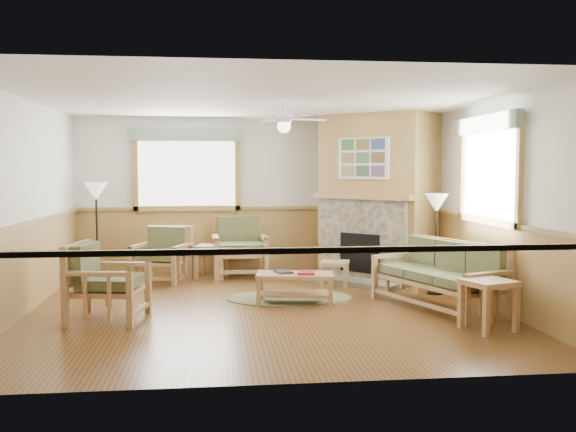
{
  "coord_description": "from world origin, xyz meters",
  "views": [
    {
      "loc": [
        -0.63,
        -8.26,
        1.81
      ],
      "look_at": [
        0.4,
        0.7,
        1.15
      ],
      "focal_mm": 40.0,
      "sensor_mm": 36.0,
      "label": 1
    }
  ],
  "objects": [
    {
      "name": "floor_lamp_right",
      "position": [
        2.55,
        0.65,
        0.73
      ],
      "size": [
        0.45,
        0.45,
        1.47
      ],
      "primitive_type": null,
      "rotation": [
        0.0,
        0.0,
        0.44
      ],
      "color": "black",
      "rests_on": "floor"
    },
    {
      "name": "end_table_sofa",
      "position": [
        2.42,
        -1.46,
        0.29
      ],
      "size": [
        0.64,
        0.63,
        0.57
      ],
      "primitive_type": null,
      "rotation": [
        0.0,
        0.0,
        0.32
      ],
      "color": "#A57B4D",
      "rests_on": "floor"
    },
    {
      "name": "ceiling_fan",
      "position": [
        0.3,
        0.3,
        2.66
      ],
      "size": [
        1.59,
        1.59,
        0.36
      ],
      "primitive_type": null,
      "rotation": [
        0.0,
        0.0,
        0.35
      ],
      "color": "white",
      "rests_on": "ceiling"
    },
    {
      "name": "armchair_left",
      "position": [
        -1.91,
        -0.46,
        0.46
      ],
      "size": [
        0.96,
        0.96,
        0.93
      ],
      "primitive_type": null,
      "rotation": [
        0.0,
        0.0,
        1.4
      ],
      "color": "#A57B4D",
      "rests_on": "floor"
    },
    {
      "name": "end_table_chairs",
      "position": [
        -0.68,
        2.41,
        0.28
      ],
      "size": [
        0.59,
        0.57,
        0.55
      ],
      "primitive_type": null,
      "rotation": [
        0.0,
        0.0,
        -0.24
      ],
      "color": "#A57B4D",
      "rests_on": "floor"
    },
    {
      "name": "fireplace",
      "position": [
        2.05,
        2.05,
        1.35
      ],
      "size": [
        3.11,
        3.11,
        2.7
      ],
      "primitive_type": null,
      "rotation": [
        0.0,
        0.0,
        -0.79
      ],
      "color": "olive",
      "rests_on": "floor"
    },
    {
      "name": "wainscot",
      "position": [
        0.0,
        0.0,
        0.55
      ],
      "size": [
        6.0,
        6.0,
        1.1
      ],
      "primitive_type": null,
      "color": "olive",
      "rests_on": "floor"
    },
    {
      "name": "book_dark",
      "position": [
        0.29,
        0.29,
        0.44
      ],
      "size": [
        0.26,
        0.31,
        0.03
      ],
      "primitive_type": "cube",
      "rotation": [
        0.0,
        0.0,
        0.23
      ],
      "color": "#282821",
      "rests_on": "coffee_table"
    },
    {
      "name": "armchair_back_left",
      "position": [
        -1.49,
        2.08,
        0.44
      ],
      "size": [
        1.0,
        1.0,
        0.88
      ],
      "primitive_type": null,
      "rotation": [
        0.0,
        0.0,
        -0.32
      ],
      "color": "#A57B4D",
      "rests_on": "floor"
    },
    {
      "name": "window_right",
      "position": [
        2.96,
        -0.2,
        2.53
      ],
      "size": [
        0.16,
        1.9,
        1.5
      ],
      "primitive_type": null,
      "color": "white",
      "rests_on": "wall_right"
    },
    {
      "name": "armchair_back_right",
      "position": [
        -0.21,
        2.55,
        0.5
      ],
      "size": [
        0.92,
        0.92,
        1.0
      ],
      "primitive_type": null,
      "rotation": [
        0.0,
        0.0,
        0.03
      ],
      "color": "#A57B4D",
      "rests_on": "floor"
    },
    {
      "name": "wall_left",
      "position": [
        -3.0,
        0.0,
        1.35
      ],
      "size": [
        0.02,
        6.0,
        2.7
      ],
      "primitive_type": "cube",
      "color": "silver",
      "rests_on": "floor"
    },
    {
      "name": "footstool",
      "position": [
        1.22,
        1.47,
        0.19
      ],
      "size": [
        0.54,
        0.54,
        0.38
      ],
      "primitive_type": null,
      "rotation": [
        0.0,
        0.0,
        -0.27
      ],
      "color": "#A57B4D",
      "rests_on": "floor"
    },
    {
      "name": "wall_back",
      "position": [
        0.0,
        3.0,
        1.35
      ],
      "size": [
        6.0,
        0.02,
        2.7
      ],
      "primitive_type": "cube",
      "color": "silver",
      "rests_on": "floor"
    },
    {
      "name": "braided_rug",
      "position": [
        0.41,
        0.59,
        0.01
      ],
      "size": [
        2.09,
        2.09,
        0.01
      ],
      "primitive_type": "cylinder",
      "rotation": [
        0.0,
        0.0,
        -0.22
      ],
      "color": "brown",
      "rests_on": "floor"
    },
    {
      "name": "floor",
      "position": [
        0.0,
        0.0,
        -0.01
      ],
      "size": [
        6.0,
        6.0,
        0.01
      ],
      "primitive_type": "cube",
      "color": "brown",
      "rests_on": "ground"
    },
    {
      "name": "book_red",
      "position": [
        0.59,
        0.17,
        0.44
      ],
      "size": [
        0.27,
        0.33,
        0.03
      ],
      "primitive_type": "cube",
      "rotation": [
        0.0,
        0.0,
        -0.17
      ],
      "color": "maroon",
      "rests_on": "coffee_table"
    },
    {
      "name": "coffee_table",
      "position": [
        0.44,
        0.22,
        0.21
      ],
      "size": [
        1.09,
        0.66,
        0.41
      ],
      "primitive_type": null,
      "rotation": [
        0.0,
        0.0,
        -0.15
      ],
      "color": "#A57B4D",
      "rests_on": "floor"
    },
    {
      "name": "floor_lamp_left",
      "position": [
        -2.55,
        2.48,
        0.8
      ],
      "size": [
        0.38,
        0.38,
        1.6
      ],
      "primitive_type": null,
      "rotation": [
        0.0,
        0.0,
        0.03
      ],
      "color": "black",
      "rests_on": "floor"
    },
    {
      "name": "ceiling",
      "position": [
        0.0,
        0.0,
        2.7
      ],
      "size": [
        6.0,
        6.0,
        0.01
      ],
      "primitive_type": "cube",
      "color": "white",
      "rests_on": "floor"
    },
    {
      "name": "wall_front",
      "position": [
        0.0,
        -3.0,
        1.35
      ],
      "size": [
        6.0,
        0.02,
        2.7
      ],
      "primitive_type": "cube",
      "color": "silver",
      "rests_on": "floor"
    },
    {
      "name": "wall_right",
      "position": [
        3.0,
        0.0,
        1.35
      ],
      "size": [
        0.02,
        6.0,
        2.7
      ],
      "primitive_type": "cube",
      "color": "silver",
      "rests_on": "floor"
    },
    {
      "name": "window_back",
      "position": [
        -1.1,
        2.96,
        2.53
      ],
      "size": [
        1.9,
        0.16,
        1.5
      ],
      "primitive_type": null,
      "color": "white",
      "rests_on": "wall_back"
    },
    {
      "name": "sofa",
      "position": [
        2.25,
        -0.28,
        0.44
      ],
      "size": [
        2.05,
        1.4,
        0.87
      ],
      "primitive_type": null,
      "rotation": [
        0.0,
        0.0,
        -1.21
      ],
      "color": "#A57B4D",
      "rests_on": "floor"
    }
  ]
}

